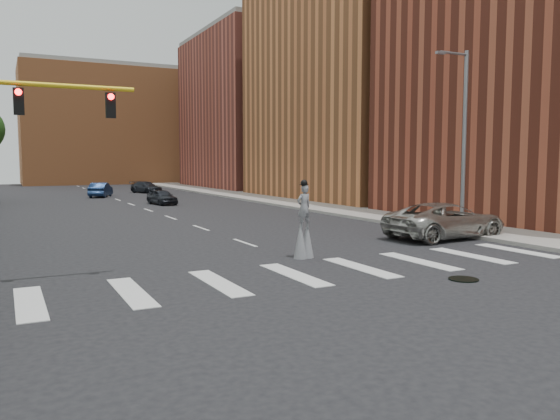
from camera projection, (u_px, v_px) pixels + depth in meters
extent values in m
plane|color=black|center=(345.00, 277.00, 17.14)|extent=(160.00, 160.00, 0.00)
cube|color=gray|center=(303.00, 204.00, 44.97)|extent=(5.00, 90.00, 0.18)
cylinder|color=black|center=(463.00, 279.00, 16.72)|extent=(0.90, 0.90, 0.04)
cube|color=#C5713D|center=(364.00, 74.00, 52.62)|extent=(16.00, 22.00, 24.00)
cube|color=#A24B3B|center=(259.00, 114.00, 74.11)|extent=(16.00, 22.00, 20.00)
cube|color=#C5713D|center=(108.00, 127.00, 88.28)|extent=(26.00, 14.00, 18.00)
cylinder|color=slate|center=(464.00, 143.00, 27.03)|extent=(0.20, 0.20, 9.00)
cylinder|color=slate|center=(455.00, 53.00, 26.28)|extent=(1.80, 0.12, 0.12)
cube|color=slate|center=(440.00, 53.00, 25.87)|extent=(0.50, 0.18, 0.12)
cylinder|color=gold|center=(41.00, 85.00, 15.49)|extent=(5.20, 0.14, 0.14)
cube|color=black|center=(19.00, 101.00, 15.27)|extent=(0.28, 0.18, 0.75)
cylinder|color=#FF0C0C|center=(18.00, 92.00, 15.15)|extent=(0.18, 0.06, 0.18)
cube|color=black|center=(111.00, 105.00, 16.39)|extent=(0.28, 0.18, 0.75)
cylinder|color=#FF0C0C|center=(111.00, 97.00, 16.28)|extent=(0.18, 0.06, 0.18)
cylinder|color=black|center=(307.00, 243.00, 20.51)|extent=(0.07, 0.07, 1.09)
cylinder|color=black|center=(300.00, 244.00, 20.32)|extent=(0.07, 0.07, 1.09)
cone|color=slate|center=(307.00, 240.00, 20.50)|extent=(0.52, 0.52, 1.37)
cone|color=slate|center=(300.00, 240.00, 20.31)|extent=(0.52, 0.52, 1.37)
imported|color=slate|center=(304.00, 207.00, 20.29)|extent=(0.67, 0.50, 1.66)
sphere|color=black|center=(304.00, 183.00, 20.21)|extent=(0.26, 0.26, 0.26)
cylinder|color=black|center=(304.00, 184.00, 20.22)|extent=(0.34, 0.34, 0.02)
cube|color=yellow|center=(302.00, 195.00, 20.36)|extent=(0.22, 0.05, 0.10)
imported|color=#ABA9A2|center=(445.00, 220.00, 25.62)|extent=(6.16, 3.03, 1.68)
imported|color=black|center=(162.00, 197.00, 45.26)|extent=(2.04, 3.91, 1.27)
imported|color=navy|center=(101.00, 190.00, 54.67)|extent=(3.02, 4.63, 1.44)
imported|color=black|center=(146.00, 187.00, 61.48)|extent=(3.28, 4.78, 1.29)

